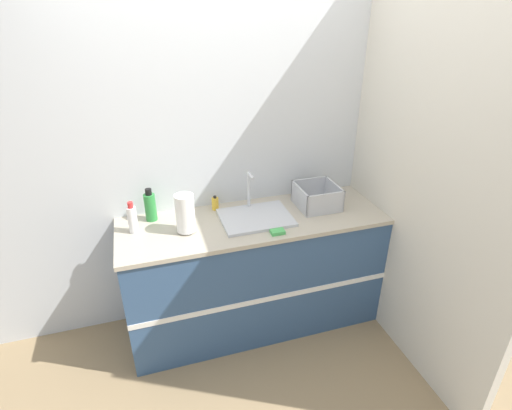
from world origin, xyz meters
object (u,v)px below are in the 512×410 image
object	(u,v)px
sink	(255,216)
bottle_white_spray	(133,219)
dish_rack	(317,199)
soap_dispenser	(215,203)
bottle_green	(150,206)
paper_towel_roll	(185,214)

from	to	relation	value
sink	bottle_white_spray	xyz separation A→B (m)	(-0.80, 0.06, 0.08)
dish_rack	soap_dispenser	bearing A→B (deg)	166.67
sink	dish_rack	xyz separation A→B (m)	(0.48, 0.04, 0.04)
sink	bottle_white_spray	world-z (taller)	sink
bottle_green	soap_dispenser	world-z (taller)	bottle_green
paper_towel_roll	bottle_green	xyz separation A→B (m)	(-0.20, 0.23, -0.03)
paper_towel_roll	bottle_white_spray	world-z (taller)	paper_towel_roll
paper_towel_roll	dish_rack	distance (m)	0.97
sink	bottle_white_spray	size ratio (longest dim) A/B	2.23
sink	dish_rack	distance (m)	0.48
paper_towel_roll	soap_dispenser	size ratio (longest dim) A/B	2.48
bottle_white_spray	soap_dispenser	xyz separation A→B (m)	(0.57, 0.15, -0.05)
bottle_green	bottle_white_spray	bearing A→B (deg)	-132.45
paper_towel_roll	bottle_green	bearing A→B (deg)	131.46
sink	soap_dispenser	distance (m)	0.32
paper_towel_roll	soap_dispenser	world-z (taller)	paper_towel_roll
paper_towel_roll	dish_rack	xyz separation A→B (m)	(0.96, 0.08, -0.07)
sink	bottle_white_spray	distance (m)	0.81
dish_rack	bottle_green	distance (m)	1.17
bottle_green	soap_dispenser	size ratio (longest dim) A/B	2.18
paper_towel_roll	soap_dispenser	distance (m)	0.36
soap_dispenser	paper_towel_roll	bearing A→B (deg)	-134.24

